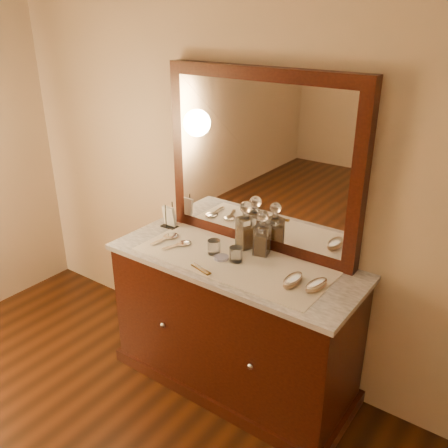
{
  "coord_description": "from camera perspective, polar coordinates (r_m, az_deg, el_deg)",
  "views": [
    {
      "loc": [
        1.33,
        0.0,
        2.12
      ],
      "look_at": [
        0.0,
        1.85,
        1.1
      ],
      "focal_mm": 38.81,
      "sensor_mm": 36.0,
      "label": 1
    }
  ],
  "objects": [
    {
      "name": "mirror_glass",
      "position": [
        2.65,
        3.96,
        7.17
      ],
      "size": [
        1.06,
        0.01,
        0.86
      ],
      "primitive_type": "cube",
      "color": "white",
      "rests_on": "marble_top"
    },
    {
      "name": "knob_left",
      "position": [
        2.87,
        -7.2,
        -11.73
      ],
      "size": [
        0.04,
        0.04,
        0.04
      ],
      "primitive_type": "sphere",
      "color": "silver",
      "rests_on": "dresser_cabinet"
    },
    {
      "name": "dresser_plinth",
      "position": [
        3.14,
        1.12,
        -17.3
      ],
      "size": [
        1.46,
        0.59,
        0.08
      ],
      "primitive_type": "cube",
      "color": "black",
      "rests_on": "floor"
    },
    {
      "name": "hand_mirror_outer",
      "position": [
        2.93,
        -6.54,
        -1.53
      ],
      "size": [
        0.09,
        0.21,
        0.02
      ],
      "color": "silver",
      "rests_on": "lace_runner"
    },
    {
      "name": "marble_top",
      "position": [
        2.69,
        1.25,
        -4.46
      ],
      "size": [
        1.44,
        0.59,
        0.03
      ],
      "primitive_type": "cube",
      "color": "white",
      "rests_on": "dresser_cabinet"
    },
    {
      "name": "hand_mirror_inner",
      "position": [
        2.84,
        -5.04,
        -2.34
      ],
      "size": [
        0.11,
        0.19,
        0.02
      ],
      "color": "silver",
      "rests_on": "lace_runner"
    },
    {
      "name": "comb",
      "position": [
        2.57,
        -2.74,
        -5.32
      ],
      "size": [
        0.15,
        0.06,
        0.01
      ],
      "primitive_type": "cube",
      "rotation": [
        0.0,
        0.0,
        -0.25
      ],
      "color": "brown",
      "rests_on": "lace_runner"
    },
    {
      "name": "decanter_left",
      "position": [
        2.76,
        2.56,
        -0.69
      ],
      "size": [
        0.11,
        0.11,
        0.28
      ],
      "color": "#955A15",
      "rests_on": "lace_runner"
    },
    {
      "name": "mirror_frame",
      "position": [
        2.68,
        4.35,
        7.34
      ],
      "size": [
        1.2,
        0.08,
        1.0
      ],
      "primitive_type": "cube",
      "color": "black",
      "rests_on": "marble_top"
    },
    {
      "name": "dresser_cabinet",
      "position": [
        2.91,
        1.17,
        -11.83
      ],
      "size": [
        1.4,
        0.55,
        0.82
      ],
      "primitive_type": "cube",
      "color": "black",
      "rests_on": "floor"
    },
    {
      "name": "brush_near",
      "position": [
        2.46,
        8.1,
        -6.57
      ],
      "size": [
        0.07,
        0.16,
        0.04
      ],
      "color": "#A28063",
      "rests_on": "lace_runner"
    },
    {
      "name": "lace_runner",
      "position": [
        2.66,
        1.01,
        -4.31
      ],
      "size": [
        1.1,
        0.45,
        0.0
      ],
      "primitive_type": "cube",
      "color": "white",
      "rests_on": "marble_top"
    },
    {
      "name": "knob_right",
      "position": [
        2.57,
        3.15,
        -16.38
      ],
      "size": [
        0.04,
        0.04,
        0.04
      ],
      "primitive_type": "sphere",
      "color": "silver",
      "rests_on": "dresser_cabinet"
    },
    {
      "name": "napkin_rack",
      "position": [
        3.06,
        -6.46,
        0.76
      ],
      "size": [
        0.11,
        0.07,
        0.16
      ],
      "color": "black",
      "rests_on": "marble_top"
    },
    {
      "name": "pin_dish",
      "position": [
        2.67,
        -0.31,
        -3.98
      ],
      "size": [
        0.08,
        0.08,
        0.01
      ],
      "primitive_type": "cylinder",
      "rotation": [
        0.0,
        0.0,
        0.03
      ],
      "color": "white",
      "rests_on": "lace_runner"
    },
    {
      "name": "tumblers",
      "position": [
        2.67,
        0.1,
        -3.15
      ],
      "size": [
        0.22,
        0.07,
        0.08
      ],
      "color": "white",
      "rests_on": "lace_runner"
    },
    {
      "name": "decanter_right",
      "position": [
        2.69,
        4.5,
        -1.59
      ],
      "size": [
        0.1,
        0.1,
        0.27
      ],
      "color": "#955A15",
      "rests_on": "lace_runner"
    },
    {
      "name": "brush_far",
      "position": [
        2.44,
        10.82,
        -7.08
      ],
      "size": [
        0.09,
        0.16,
        0.04
      ],
      "color": "#A28063",
      "rests_on": "lace_runner"
    }
  ]
}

